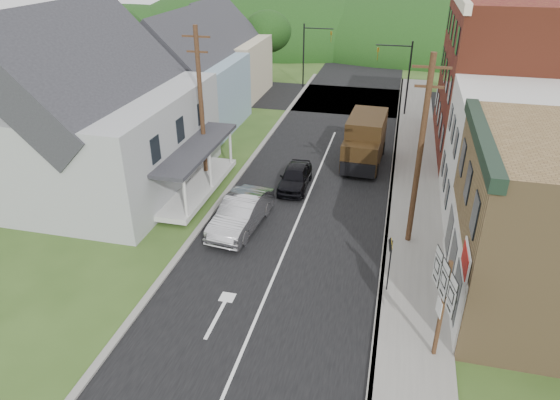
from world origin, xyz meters
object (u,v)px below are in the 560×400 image
Objects in this scene: silver_sedan at (241,213)px; dark_sedan at (295,177)px; route_sign_cluster at (443,296)px; warning_sign at (390,257)px; delivery_van at (365,141)px.

dark_sedan is (1.66, 5.16, -0.15)m from silver_sedan.
silver_sedan reaches higher than dark_sedan.
route_sign_cluster reaches higher than silver_sedan.
warning_sign is at bearing 104.74° from route_sign_cluster.
silver_sedan is 1.98× the size of warning_sign.
silver_sedan is 11.58m from route_sign_cluster.
warning_sign is at bearing -78.14° from delivery_van.
delivery_van is (3.57, 4.60, 0.88)m from dark_sedan.
route_sign_cluster is (7.50, -12.01, 1.99)m from dark_sedan.
route_sign_cluster is (9.16, -6.85, 1.84)m from silver_sedan.
delivery_van is at bearing 67.39° from silver_sedan.
delivery_van is 13.52m from warning_sign.
route_sign_cluster is 1.53× the size of warning_sign.
route_sign_cluster is at bearing -31.20° from silver_sedan.
warning_sign is at bearing -58.13° from dark_sedan.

